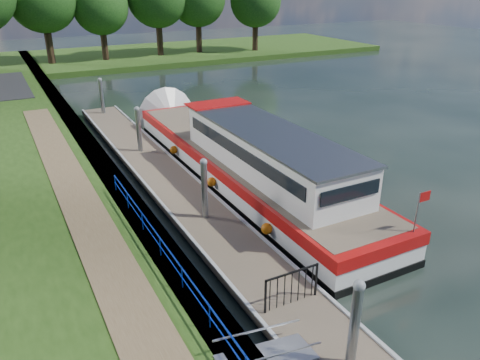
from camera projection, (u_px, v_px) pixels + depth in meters
bank_edge at (106, 174)px, 23.35m from camera, size 1.10×90.00×0.78m
far_bank at (152, 55)px, 59.60m from camera, size 60.00×18.00×0.60m
footpath at (98, 240)px, 16.72m from camera, size 1.60×40.00×0.05m
blue_fence at (195, 291)px, 13.18m from camera, size 0.04×18.04×0.72m
pontoon at (168, 182)px, 22.91m from camera, size 2.50×30.00×0.56m
mooring_piles at (167, 162)px, 22.47m from camera, size 0.30×27.30×3.55m
gangway at (267, 356)px, 11.81m from camera, size 2.58×1.00×0.92m
gate_panel at (292, 283)px, 13.77m from camera, size 1.85×0.05×1.15m
barge at (238, 156)px, 23.68m from camera, size 4.36×21.15×4.78m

